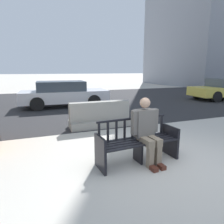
% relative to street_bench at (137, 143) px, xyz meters
% --- Properties ---
extents(ground_plane, '(200.00, 200.00, 0.00)m').
position_rel_street_bench_xyz_m(ground_plane, '(0.59, -0.37, -0.40)').
color(ground_plane, '#B7B2A8').
extents(street_asphalt, '(120.00, 12.00, 0.01)m').
position_rel_street_bench_xyz_m(street_asphalt, '(0.59, 8.33, -0.39)').
color(street_asphalt, '#28282B').
rests_on(street_asphalt, ground).
extents(street_bench, '(1.72, 0.63, 0.88)m').
position_rel_street_bench_xyz_m(street_bench, '(0.00, 0.00, 0.00)').
color(street_bench, black).
rests_on(street_bench, ground).
extents(seated_person, '(0.59, 0.74, 1.31)m').
position_rel_street_bench_xyz_m(seated_person, '(0.17, -0.05, 0.29)').
color(seated_person, '#66605B').
rests_on(seated_person, ground).
extents(jersey_barrier_centre, '(2.00, 0.68, 0.84)m').
position_rel_street_bench_xyz_m(jersey_barrier_centre, '(0.06, 2.75, -0.06)').
color(jersey_barrier_centre, gray).
rests_on(jersey_barrier_centre, ground).
extents(car_taxi_near, '(4.37, 2.05, 1.32)m').
position_rel_street_bench_xyz_m(car_taxi_near, '(9.40, 6.02, 0.27)').
color(car_taxi_near, '#DBC64C').
rests_on(car_taxi_near, ground).
extents(car_sedan_mid, '(4.38, 1.98, 1.29)m').
position_rel_street_bench_xyz_m(car_sedan_mid, '(-0.55, 7.04, 0.27)').
color(car_sedan_mid, silver).
rests_on(car_sedan_mid, ground).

